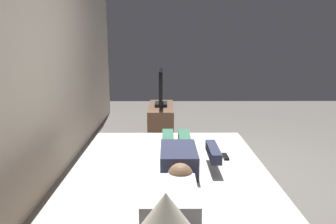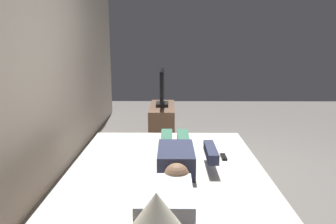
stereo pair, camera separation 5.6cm
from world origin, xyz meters
name	(u,v)px [view 2 (the right image)]	position (x,y,z in m)	size (l,w,h in m)	color
ground_plane	(218,180)	(0.00, 0.00, 0.00)	(10.00, 10.00, 0.00)	slate
back_wall	(56,53)	(0.40, 1.87, 1.40)	(6.40, 0.10, 2.80)	beige
bed	(167,196)	(-0.92, 0.57, 0.26)	(2.02, 1.63, 0.54)	brown
pillow	(165,198)	(-1.61, 0.57, 0.60)	(0.48, 0.34, 0.12)	white
person	(177,155)	(-0.89, 0.48, 0.62)	(1.26, 0.46, 0.18)	#2D334C
remote	(223,157)	(-0.74, 0.07, 0.55)	(0.15, 0.04, 0.02)	black
tv_stand	(162,120)	(1.83, 0.67, 0.25)	(1.10, 0.40, 0.50)	brown
tv	(162,88)	(1.83, 0.67, 0.78)	(0.88, 0.20, 0.59)	black
lamp	(156,213)	(-2.23, 0.59, 0.85)	(0.22, 0.22, 0.42)	#59595B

